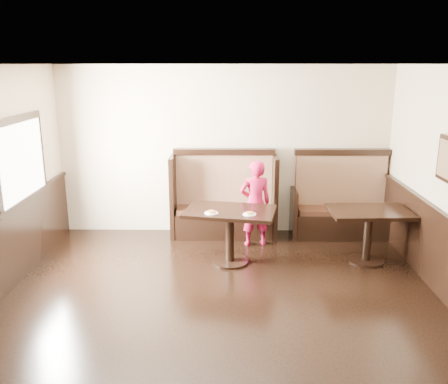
{
  "coord_description": "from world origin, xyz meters",
  "views": [
    {
      "loc": [
        0.1,
        -4.3,
        2.8
      ],
      "look_at": [
        0.01,
        2.35,
        1.0
      ],
      "focal_mm": 38.0,
      "sensor_mm": 36.0,
      "label": 1
    }
  ],
  "objects_px": {
    "booth_main": "(224,204)",
    "table_main": "(230,222)",
    "booth_neighbor": "(340,208)",
    "child": "(255,203)",
    "table_neighbor": "(368,223)"
  },
  "relations": [
    {
      "from": "booth_main",
      "to": "table_main",
      "type": "height_order",
      "value": "booth_main"
    },
    {
      "from": "booth_main",
      "to": "booth_neighbor",
      "type": "relative_size",
      "value": 1.06
    },
    {
      "from": "booth_neighbor",
      "to": "child",
      "type": "height_order",
      "value": "booth_neighbor"
    },
    {
      "from": "booth_main",
      "to": "child",
      "type": "height_order",
      "value": "booth_main"
    },
    {
      "from": "booth_main",
      "to": "table_neighbor",
      "type": "distance_m",
      "value": 2.38
    },
    {
      "from": "booth_neighbor",
      "to": "child",
      "type": "bearing_deg",
      "value": -162.17
    },
    {
      "from": "table_neighbor",
      "to": "child",
      "type": "height_order",
      "value": "child"
    },
    {
      "from": "table_main",
      "to": "table_neighbor",
      "type": "bearing_deg",
      "value": 12.25
    },
    {
      "from": "booth_main",
      "to": "child",
      "type": "xyz_separation_m",
      "value": [
        0.5,
        -0.47,
        0.16
      ]
    },
    {
      "from": "table_neighbor",
      "to": "child",
      "type": "xyz_separation_m",
      "value": [
        -1.6,
        0.65,
        0.1
      ]
    },
    {
      "from": "booth_neighbor",
      "to": "table_main",
      "type": "distance_m",
      "value": 2.2
    },
    {
      "from": "table_main",
      "to": "table_neighbor",
      "type": "relative_size",
      "value": 1.19
    },
    {
      "from": "booth_main",
      "to": "child",
      "type": "distance_m",
      "value": 0.7
    },
    {
      "from": "child",
      "to": "table_neighbor",
      "type": "bearing_deg",
      "value": 146.38
    },
    {
      "from": "booth_neighbor",
      "to": "table_neighbor",
      "type": "distance_m",
      "value": 1.13
    }
  ]
}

